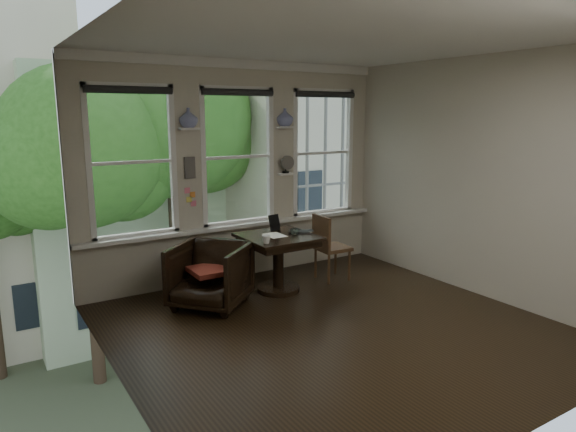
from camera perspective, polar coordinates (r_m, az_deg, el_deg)
ground at (r=5.72m, az=5.04°, el=-12.34°), size 4.50×4.50×0.00m
ceiling at (r=5.29m, az=5.63°, el=18.95°), size 4.50×4.50×0.00m
wall_back at (r=7.20m, az=-5.69°, el=4.95°), size 4.50×0.00×4.50m
wall_front at (r=3.81m, az=26.40°, el=-1.92°), size 4.50×0.00×4.50m
wall_left at (r=4.33m, az=-19.00°, el=0.14°), size 0.00×4.50×4.50m
wall_right at (r=6.90m, az=20.35°, el=4.02°), size 0.00×4.50×4.50m
window_left at (r=6.66m, az=-16.98°, el=5.73°), size 1.10×0.12×1.90m
window_center at (r=7.18m, az=-5.72°, el=6.54°), size 1.10×0.12×1.90m
window_right at (r=7.94m, az=3.75°, el=7.02°), size 1.10×0.12×1.90m
shelf_left at (r=6.77m, az=-10.96°, el=9.49°), size 0.26×0.16×0.03m
shelf_right at (r=7.43m, az=-0.35°, el=9.84°), size 0.26×0.16×0.03m
intercom at (r=6.83m, az=-10.90°, el=5.31°), size 0.14×0.06×0.28m
sticky_notes at (r=6.88m, az=-10.80°, el=2.41°), size 0.16×0.01×0.24m
desk_fan at (r=7.45m, az=-0.26°, el=5.45°), size 0.20×0.20×0.24m
vase_left at (r=6.77m, az=-11.01°, el=10.67°), size 0.24×0.24×0.25m
vase_right at (r=7.43m, az=-0.35°, el=10.92°), size 0.24×0.24×0.25m
table at (r=6.71m, az=-1.09°, el=-5.28°), size 0.90×0.90×0.75m
armchair_left at (r=6.26m, az=-8.64°, el=-6.53°), size 1.19×1.18×0.78m
cushion_red at (r=6.24m, az=-8.66°, el=-5.99°), size 0.45×0.45×0.06m
side_chair_right at (r=7.19m, az=4.97°, el=-3.48°), size 0.44×0.44×0.92m
laptop at (r=6.73m, az=1.47°, el=-1.82°), size 0.39×0.35×0.03m
mug at (r=6.20m, az=-2.43°, el=-2.61°), size 0.14×0.14×0.10m
drinking_glass at (r=6.60m, az=0.77°, el=-1.79°), size 0.12×0.12×0.09m
tablet at (r=6.85m, az=-1.51°, el=-0.76°), size 0.17×0.10×0.22m
papers at (r=6.61m, az=-1.47°, el=-2.15°), size 0.22×0.30×0.00m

